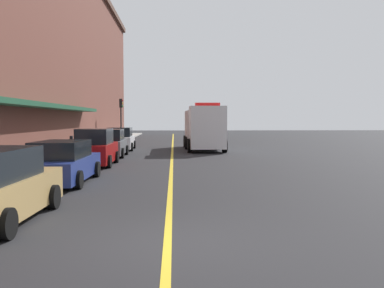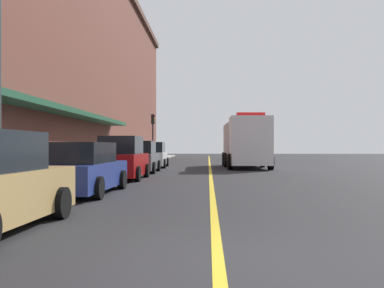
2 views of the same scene
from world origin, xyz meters
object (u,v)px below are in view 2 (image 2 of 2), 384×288
object	(u,v)px
parking_meter_0	(8,161)
traffic_light_near	(153,128)
parked_car_3	(139,158)
parked_car_1	(81,169)
parking_meter_2	(95,155)
parked_car_2	(122,159)
parked_car_4	(152,156)
box_truck	(245,143)

from	to	relation	value
parking_meter_0	traffic_light_near	xyz separation A→B (m)	(0.06, 29.73, 2.10)
parked_car_3	parking_meter_0	distance (m)	13.13
parked_car_1	parking_meter_2	bearing A→B (deg)	12.05
parked_car_2	parked_car_4	world-z (taller)	parked_car_2
parked_car_1	box_truck	bearing A→B (deg)	-19.78
parked_car_4	parking_meter_0	bearing A→B (deg)	174.50
parked_car_2	box_truck	size ratio (longest dim) A/B	0.50
parking_meter_2	traffic_light_near	bearing A→B (deg)	89.83
parked_car_1	traffic_light_near	bearing A→B (deg)	3.73
parked_car_1	parked_car_3	size ratio (longest dim) A/B	1.16
box_truck	parked_car_1	bearing A→B (deg)	-22.29
parked_car_4	parking_meter_0	xyz separation A→B (m)	(-1.33, -18.98, 0.25)
parked_car_2	traffic_light_near	bearing A→B (deg)	3.94
parked_car_3	box_truck	xyz separation A→B (m)	(6.38, 5.81, 0.86)
traffic_light_near	parking_meter_0	bearing A→B (deg)	-90.12
parked_car_3	box_truck	distance (m)	8.67
parking_meter_0	box_truck	bearing A→B (deg)	67.64
parked_car_3	box_truck	size ratio (longest dim) A/B	0.51
box_truck	traffic_light_near	world-z (taller)	traffic_light_near
box_truck	parking_meter_2	distance (m)	12.62
parking_meter_0	traffic_light_near	size ratio (longest dim) A/B	0.31
parking_meter_0	parking_meter_2	xyz separation A→B (m)	(0.00, 8.92, 0.00)
parked_car_3	parking_meter_2	xyz separation A→B (m)	(-1.38, -4.13, 0.24)
parked_car_1	parked_car_4	world-z (taller)	parked_car_4
traffic_light_near	parked_car_4	bearing A→B (deg)	-83.27
parked_car_3	box_truck	bearing A→B (deg)	-48.17
parked_car_1	traffic_light_near	world-z (taller)	traffic_light_near
parked_car_3	parked_car_4	distance (m)	5.93
parking_meter_2	traffic_light_near	xyz separation A→B (m)	(0.06, 20.80, 2.10)
box_truck	traffic_light_near	size ratio (longest dim) A/B	1.93
box_truck	parking_meter_0	distance (m)	20.40
parked_car_4	traffic_light_near	bearing A→B (deg)	5.24
parked_car_4	traffic_light_near	world-z (taller)	traffic_light_near
parked_car_3	parking_meter_0	bearing A→B (deg)	173.45
parked_car_3	parking_meter_0	xyz separation A→B (m)	(-1.38, -13.05, 0.24)
parked_car_1	parking_meter_0	bearing A→B (deg)	147.67
parked_car_4	parking_meter_0	world-z (taller)	parked_car_4
box_truck	traffic_light_near	bearing A→B (deg)	-146.10
parked_car_2	parked_car_4	size ratio (longest dim) A/B	0.87
box_truck	parking_meter_0	bearing A→B (deg)	-23.77
parked_car_4	box_truck	distance (m)	6.49
box_truck	parked_car_2	bearing A→B (deg)	-31.38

